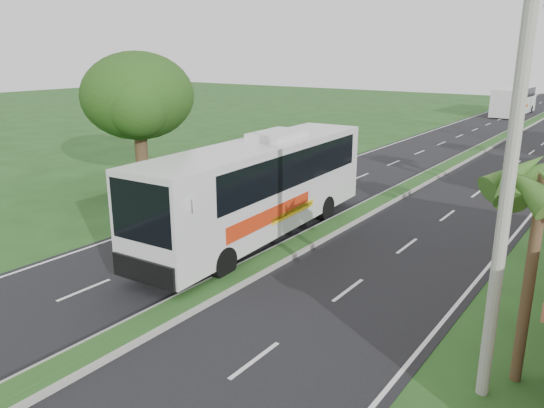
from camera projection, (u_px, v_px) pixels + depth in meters
The scene contains 11 objects.
ground at pixel (159, 321), 15.29m from camera, with size 180.00×180.00×0.00m, color #224419.
road_asphalt at pixel (415, 184), 30.91m from camera, with size 14.00×160.00×0.02m, color black.
median_strip at pixel (415, 183), 30.88m from camera, with size 1.20×160.00×0.18m.
lane_edge_left at pixel (317, 170), 34.66m from camera, with size 0.12×160.00×0.01m, color silver.
lane_edge_right at pixel (541, 203), 27.16m from camera, with size 0.12×160.00×0.01m, color silver.
palm_verge_a at pixel (543, 186), 11.28m from camera, with size 2.40×2.40×5.45m.
shade_tree at pixel (137, 99), 28.50m from camera, with size 6.30×6.00×7.54m.
utility_pole_a at pixel (513, 147), 10.52m from camera, with size 1.60×0.28×11.00m.
coach_bus_main at pixel (261, 182), 21.60m from camera, with size 3.55×13.38×4.28m.
coach_bus_far at pixel (514, 100), 64.11m from camera, with size 2.93×11.31×3.27m.
motorcyclist at pixel (187, 248), 18.75m from camera, with size 1.87×1.10×2.25m.
Camera 1 is at (10.68, -9.27, 7.50)m, focal length 35.00 mm.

